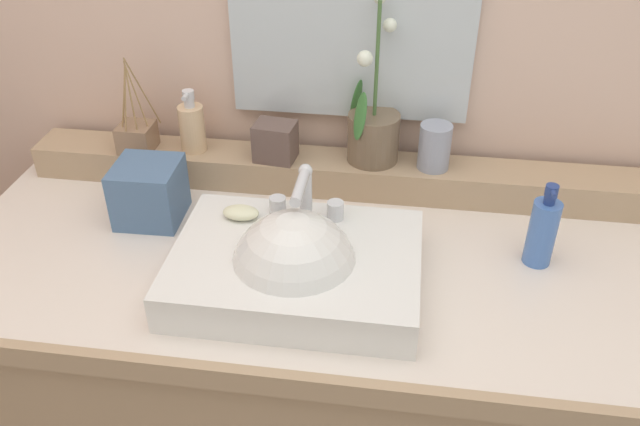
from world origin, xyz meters
TOP-DOWN VIEW (x-y plane):
  - vanity_cabinet at (0.00, -0.00)m, footprint 1.52×0.65m
  - back_ledge at (0.00, 0.25)m, footprint 1.44×0.11m
  - sink_basin at (-0.06, -0.10)m, footprint 0.44×0.33m
  - soap_bar at (-0.18, -0.01)m, footprint 0.07×0.04m
  - potted_plant at (0.05, 0.26)m, footprint 0.12×0.12m
  - soap_dispenser at (-0.35, 0.25)m, footprint 0.06×0.06m
  - tumbler_cup at (0.18, 0.24)m, footprint 0.07×0.07m
  - reed_diffuser at (-0.48, 0.23)m, footprint 0.08×0.08m
  - trinket_box at (-0.16, 0.23)m, footprint 0.09×0.08m
  - lotion_bottle at (0.39, 0.04)m, footprint 0.05×0.06m
  - tissue_box at (-0.39, 0.08)m, footprint 0.13×0.13m

SIDE VIEW (x-z plane):
  - vanity_cabinet at x=0.00m, z-range 0.00..0.84m
  - back_ledge at x=0.00m, z-range 0.84..0.91m
  - sink_basin at x=-0.06m, z-range 0.74..1.01m
  - tissue_box at x=-0.39m, z-range 0.84..0.96m
  - lotion_bottle at x=0.39m, z-range 0.82..0.99m
  - soap_bar at x=-0.18m, z-range 0.91..0.93m
  - reed_diffuser at x=-0.48m, z-range 0.83..1.05m
  - trinket_box at x=-0.16m, z-range 0.91..0.99m
  - tumbler_cup at x=0.18m, z-range 0.91..1.01m
  - soap_dispenser at x=-0.35m, z-range 0.89..1.04m
  - potted_plant at x=0.05m, z-range 0.80..1.16m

